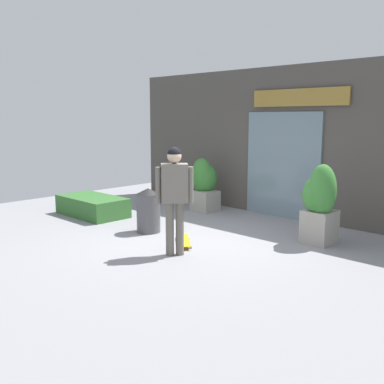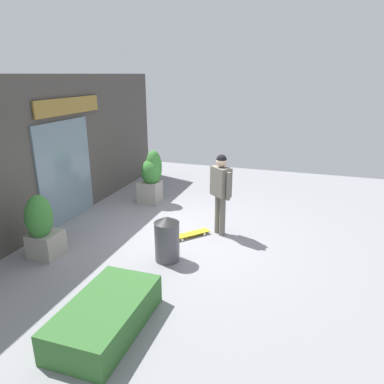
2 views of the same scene
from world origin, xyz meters
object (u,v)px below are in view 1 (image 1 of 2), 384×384
at_px(skateboard, 184,240).
at_px(planter_box_right, 320,203).
at_px(skateboarder, 175,190).
at_px(planter_box_left, 204,183).
at_px(trash_bin, 148,210).

bearing_deg(skateboard, planter_box_right, -94.39).
bearing_deg(skateboard, skateboarder, 163.82).
bearing_deg(planter_box_left, trash_bin, -74.97).
relative_size(skateboard, planter_box_right, 0.54).
relative_size(skateboard, planter_box_left, 0.61).
bearing_deg(planter_box_left, skateboard, -54.52).
height_order(skateboard, trash_bin, trash_bin).
xyz_separation_m(planter_box_left, planter_box_right, (3.34, -0.70, 0.08)).
distance_m(planter_box_right, trash_bin, 3.15).
relative_size(skateboarder, planter_box_left, 1.40).
bearing_deg(trash_bin, planter_box_left, 105.03).
relative_size(skateboarder, skateboard, 2.28).
bearing_deg(trash_bin, skateboard, -5.66).
relative_size(skateboarder, planter_box_right, 1.23).
distance_m(skateboarder, skateboard, 1.18).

